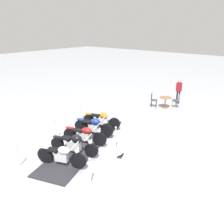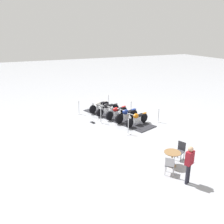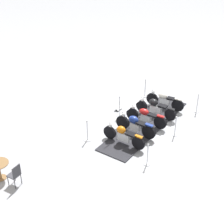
# 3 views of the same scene
# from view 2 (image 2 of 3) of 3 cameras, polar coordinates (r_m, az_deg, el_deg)

# --- Properties ---
(ground_plane) EXTENTS (80.00, 80.00, 0.00)m
(ground_plane) POSITION_cam_2_polar(r_m,az_deg,el_deg) (17.95, 1.14, -1.43)
(ground_plane) COLOR #A8AAB2
(display_platform) EXTENTS (3.51, 6.40, 0.05)m
(display_platform) POSITION_cam_2_polar(r_m,az_deg,el_deg) (17.95, 1.14, -1.36)
(display_platform) COLOR #28282D
(display_platform) RESTS_ON ground_plane
(motorcycle_cream) EXTENTS (1.98, 1.04, 0.97)m
(motorcycle_cream) POSITION_cam_2_polar(r_m,az_deg,el_deg) (19.18, -3.10, 1.50)
(motorcycle_cream) COLOR black
(motorcycle_cream) RESTS_ON display_platform
(motorcycle_black) EXTENTS (2.17, 1.00, 0.89)m
(motorcycle_black) POSITION_cam_2_polar(r_m,az_deg,el_deg) (18.46, -1.10, 0.80)
(motorcycle_black) COLOR black
(motorcycle_black) RESTS_ON display_platform
(motorcycle_maroon) EXTENTS (2.06, 1.01, 0.95)m
(motorcycle_maroon) POSITION_cam_2_polar(r_m,az_deg,el_deg) (17.77, 1.07, 0.04)
(motorcycle_maroon) COLOR black
(motorcycle_maroon) RESTS_ON display_platform
(motorcycle_navy) EXTENTS (2.06, 0.91, 1.00)m
(motorcycle_navy) POSITION_cam_2_polar(r_m,az_deg,el_deg) (17.10, 3.43, -0.66)
(motorcycle_navy) COLOR black
(motorcycle_navy) RESTS_ON display_platform
(motorcycle_copper) EXTENTS (2.06, 0.93, 0.93)m
(motorcycle_copper) POSITION_cam_2_polar(r_m,az_deg,el_deg) (16.46, 5.93, -1.58)
(motorcycle_copper) COLOR black
(motorcycle_copper) RESTS_ON display_platform
(stanchion_left_mid) EXTENTS (0.30, 0.30, 1.01)m
(stanchion_left_mid) POSITION_cam_2_polar(r_m,az_deg,el_deg) (18.90, 4.54, 0.65)
(stanchion_left_mid) COLOR silver
(stanchion_left_mid) RESTS_ON ground_plane
(stanchion_right_mid) EXTENTS (0.32, 0.32, 1.13)m
(stanchion_right_mid) POSITION_cam_2_polar(r_m,az_deg,el_deg) (16.85, -2.66, -1.47)
(stanchion_right_mid) COLOR silver
(stanchion_right_mid) RESTS_ON ground_plane
(stanchion_left_front) EXTENTS (0.31, 0.31, 1.03)m
(stanchion_left_front) POSITION_cam_2_polar(r_m,az_deg,el_deg) (20.69, -0.84, 2.32)
(stanchion_left_front) COLOR silver
(stanchion_left_front) RESTS_ON ground_plane
(stanchion_left_rear) EXTENTS (0.32, 0.32, 1.02)m
(stanchion_left_rear) POSITION_cam_2_polar(r_m,az_deg,el_deg) (17.33, 10.96, -1.38)
(stanchion_left_rear) COLOR silver
(stanchion_left_rear) RESTS_ON ground_plane
(stanchion_right_front) EXTENTS (0.33, 0.33, 1.07)m
(stanchion_right_front) POSITION_cam_2_polar(r_m,az_deg,el_deg) (18.85, -7.87, 0.49)
(stanchion_right_front) COLOR silver
(stanchion_right_front) RESTS_ON ground_plane
(stanchion_right_rear) EXTENTS (0.35, 0.35, 1.04)m
(stanchion_right_rear) POSITION_cam_2_polar(r_m,az_deg,el_deg) (15.08, 3.87, -4.22)
(stanchion_right_rear) COLOR silver
(stanchion_right_rear) RESTS_ON ground_plane
(info_placard) EXTENTS (0.35, 0.46, 0.22)m
(info_placard) POSITION_cam_2_polar(r_m,az_deg,el_deg) (17.07, -4.65, -2.33)
(info_placard) COLOR #333338
(info_placard) RESTS_ON ground_plane
(cafe_table) EXTENTS (0.79, 0.79, 0.74)m
(cafe_table) POSITION_cam_2_polar(r_m,az_deg,el_deg) (11.94, 14.14, -10.00)
(cafe_table) COLOR olive
(cafe_table) RESTS_ON ground_plane
(cafe_chair_near_table) EXTENTS (0.57, 0.57, 0.91)m
(cafe_chair_near_table) POSITION_cam_2_polar(r_m,az_deg,el_deg) (11.23, 13.59, -12.02)
(cafe_chair_near_table) COLOR #B7B7BC
(cafe_chair_near_table) RESTS_ON ground_plane
(cafe_chair_across_table) EXTENTS (0.53, 0.53, 0.95)m
(cafe_chair_across_table) POSITION_cam_2_polar(r_m,az_deg,el_deg) (12.61, 15.96, -8.63)
(cafe_chair_across_table) COLOR #2D2D33
(cafe_chair_across_table) RESTS_ON ground_plane
(bystander_person) EXTENTS (0.45, 0.35, 1.74)m
(bystander_person) POSITION_cam_2_polar(r_m,az_deg,el_deg) (10.62, 17.89, -11.16)
(bystander_person) COLOR #23232D
(bystander_person) RESTS_ON ground_plane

